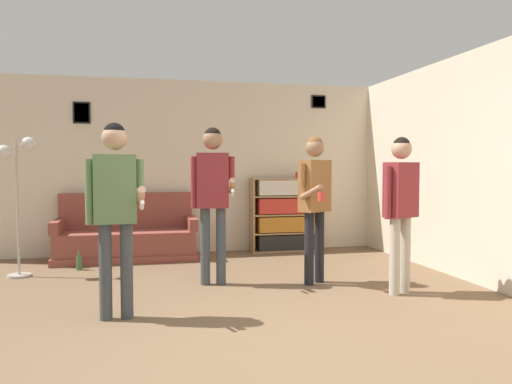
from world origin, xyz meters
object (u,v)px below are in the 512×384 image
Objects in this scene: person_watcher_holding_cup at (315,193)px; drinking_cup at (298,175)px; bookshelf at (286,215)px; floor_lamp at (17,175)px; couch at (127,238)px; person_spectator_near_bookshelf at (401,198)px; bottle_on_floor at (79,263)px; person_player_foreground_center at (213,187)px; person_player_foreground_left at (115,198)px.

person_watcher_holding_cup is 18.27× the size of drinking_cup.
person_watcher_holding_cup is at bearing -97.72° from bookshelf.
floor_lamp is at bearing 161.72° from person_watcher_holding_cup.
floor_lamp is 1.01× the size of person_watcher_holding_cup.
bookshelf reaches higher than couch.
floor_lamp is (-1.25, -0.93, 0.94)m from couch.
couch is 4.03m from person_spectator_near_bookshelf.
floor_lamp is at bearing -164.08° from drinking_cup.
person_player_foreground_center is at bearing -36.68° from bottle_on_floor.
person_watcher_holding_cup is at bearing 138.60° from person_spectator_near_bookshelf.
bookshelf is (2.48, 0.19, 0.28)m from couch.
person_watcher_holding_cup is 3.23m from bottle_on_floor.
floor_lamp is 1.03× the size of person_spectator_near_bookshelf.
person_player_foreground_left is at bearing -58.22° from floor_lamp.
person_player_foreground_left reaches higher than bookshelf.
person_spectator_near_bookshelf is (4.15, -1.77, -0.23)m from floor_lamp.
person_spectator_near_bookshelf is at bearing -81.66° from bookshelf.
person_watcher_holding_cup is 2.31m from drinking_cup.
person_player_foreground_center is 2.25m from bottle_on_floor.
floor_lamp reaches higher than bottle_on_floor.
person_spectator_near_bookshelf is at bearing -85.51° from drinking_cup.
couch is 3.08m from person_watcher_holding_cup.
floor_lamp is at bearing 121.78° from person_player_foreground_left.
person_watcher_holding_cup reaches higher than drinking_cup.
floor_lamp is at bearing 156.87° from person_spectator_near_bookshelf.
person_player_foreground_left is 18.63× the size of drinking_cup.
bookshelf is 3.21m from bottle_on_floor.
person_watcher_holding_cup is at bearing -102.57° from drinking_cup.
person_player_foreground_center is at bearing -128.93° from drinking_cup.
bookshelf is 0.68× the size of person_player_foreground_left.
person_spectator_near_bookshelf is at bearing -24.25° from person_player_foreground_center.
person_spectator_near_bookshelf is at bearing -23.13° from floor_lamp.
drinking_cup is at bearing 49.82° from person_player_foreground_left.
couch is 1.21× the size of person_spectator_near_bookshelf.
bottle_on_floor is at bearing 104.45° from person_player_foreground_left.
person_player_foreground_left is 1.02× the size of person_watcher_holding_cup.
person_player_foreground_left is 2.90m from person_spectator_near_bookshelf.
person_player_foreground_left is 2.57m from bottle_on_floor.
bookshelf reaches higher than bottle_on_floor.
floor_lamp is (-3.73, -1.12, 0.66)m from bookshelf.
drinking_cup reaches higher than bookshelf.
bottle_on_floor is (-0.59, 2.30, -0.98)m from person_player_foreground_left.
person_player_foreground_left reaches higher than person_spectator_near_bookshelf.
floor_lamp is at bearing -158.01° from bottle_on_floor.
person_watcher_holding_cup reaches higher than bookshelf.
floor_lamp is at bearing -163.29° from bookshelf.
person_player_foreground_center is at bearing 169.94° from person_watcher_holding_cup.
bookshelf is at bearing 82.28° from person_watcher_holding_cup.
couch is 8.10× the size of bottle_on_floor.
drinking_cup reaches higher than couch.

